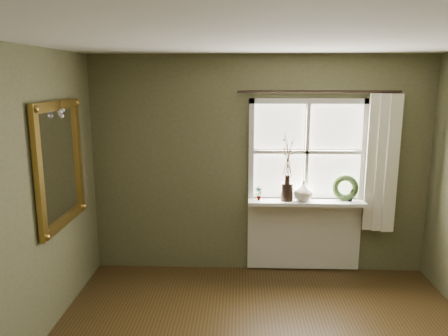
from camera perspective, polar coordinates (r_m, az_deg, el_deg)
ceiling at (r=2.87m, az=7.08°, el=16.99°), size 4.50×4.50×0.00m
wall_back at (r=5.25m, az=4.63°, el=0.34°), size 4.00×0.10×2.60m
window_frame at (r=5.20m, az=10.76°, el=2.08°), size 1.36×0.06×1.24m
window_sill at (r=5.22m, az=10.69°, el=-4.40°), size 1.36×0.26×0.04m
window_apron at (r=5.46m, az=10.35°, el=-8.52°), size 1.36×0.04×0.88m
dark_jug at (r=5.16m, az=8.22°, el=-3.08°), size 0.17×0.17×0.21m
cream_vase at (r=5.18m, az=10.33°, el=-2.94°), size 0.30×0.30×0.24m
wreath at (r=5.31m, az=15.53°, el=-2.85°), size 0.33×0.24×0.31m
potted_plant_left at (r=5.14m, az=4.55°, el=-3.33°), size 0.10×0.08×0.16m
potted_plant_right at (r=5.30m, az=16.26°, el=-3.33°), size 0.09×0.08×0.16m
curtain at (r=5.32m, az=19.85°, el=0.54°), size 0.36×0.12×1.59m
curtain_rod at (r=5.09m, az=12.29°, el=9.74°), size 1.84×0.03×0.03m
gilt_mirror at (r=4.48m, az=-20.64°, el=0.49°), size 0.10×1.02×1.21m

